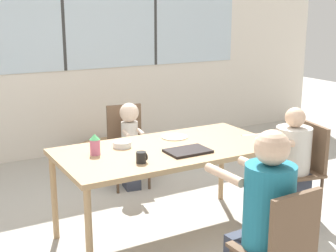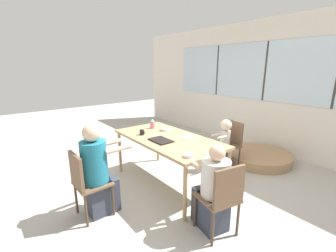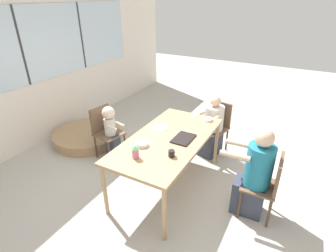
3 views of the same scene
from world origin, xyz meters
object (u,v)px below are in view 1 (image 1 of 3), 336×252
Objects in this scene: person_man_blue_shirt at (288,170)px; person_woman_green_shirt at (264,229)px; chair_for_woman_green_shirt at (283,243)px; person_toddler at (130,145)px; sippy_cup at (95,144)px; folded_table_stack at (121,156)px; chair_for_man_blue_shirt at (305,162)px; coffee_mug at (141,157)px; bowl_cereal at (122,144)px; bowl_white_shallow at (263,141)px; chair_for_toddler at (126,138)px.

person_woman_green_shirt is at bearing 142.12° from person_man_blue_shirt.
person_toddler is at bearing 84.63° from chair_for_woman_green_shirt.
person_toddler is at bearing 53.07° from sippy_cup.
chair_for_woman_green_shirt is at bearing -96.71° from folded_table_stack.
coffee_mug is (-1.64, 0.03, 0.30)m from chair_for_man_blue_shirt.
bowl_cereal is (-1.60, 0.46, 0.29)m from chair_for_man_blue_shirt.
chair_for_woman_green_shirt is at bearing -124.67° from bowl_white_shallow.
chair_for_woman_green_shirt reaches higher than folded_table_stack.
person_man_blue_shirt is 0.49m from bowl_white_shallow.
chair_for_man_blue_shirt is 5.77× the size of bowl_cereal.
chair_for_man_blue_shirt is at bearing -16.05° from bowl_cereal.
chair_for_toddler is 1.47m from sippy_cup.
chair_for_man_blue_shirt is at bearing 137.14° from person_toddler.
chair_for_man_blue_shirt is at bearing -11.52° from sippy_cup.
coffee_mug is at bearing 111.92° from person_woman_green_shirt.
folded_table_stack is at bearing 66.87° from bowl_cereal.
person_woman_green_shirt reaches higher than bowl_white_shallow.
chair_for_man_blue_shirt is 1.89m from chair_for_toddler.
person_woman_green_shirt reaches higher than person_toddler.
person_woman_green_shirt is 1.15× the size of person_man_blue_shirt.
sippy_cup is at bearing -118.88° from folded_table_stack.
chair_for_woman_green_shirt and chair_for_toddler have the same top height.
coffee_mug is at bearing 108.83° from chair_for_woman_green_shirt.
chair_for_woman_green_shirt is 1.00× the size of chair_for_toddler.
person_woman_green_shirt is (-1.24, -0.87, 0.02)m from chair_for_man_blue_shirt.
bowl_white_shallow is (0.57, -1.42, 0.32)m from person_toddler.
person_man_blue_shirt is at bearing 38.25° from person_woman_green_shirt.
bowl_cereal is at bearing 17.05° from sippy_cup.
sippy_cup is (-1.70, 0.35, 0.40)m from person_man_blue_shirt.
bowl_white_shallow is 2.36m from folded_table_stack.
coffee_mug reaches higher than bowl_cereal.
chair_for_woman_green_shirt is 1.57m from bowl_cereal.
bowl_cereal is at bearing 73.43° from chair_for_toddler.
folded_table_stack is at bearing 70.19° from coffee_mug.
bowl_white_shallow is at bearing -81.61° from folded_table_stack.
coffee_mug is 0.50× the size of sippy_cup.
bowl_white_shallow is (-0.52, -0.01, 0.28)m from chair_for_man_blue_shirt.
bowl_cereal is at bearing 101.78° from chair_for_woman_green_shirt.
person_toddler is 1.13m from bowl_cereal.
person_man_blue_shirt is (0.90, -1.52, -0.06)m from chair_for_toddler.
coffee_mug is 0.65× the size of bowl_white_shallow.
bowl_white_shallow is at bearing 118.51° from chair_for_toddler.
person_toddler is (0.14, 2.45, -0.04)m from chair_for_woman_green_shirt.
sippy_cup is at bearing 163.82° from bowl_white_shallow.
person_man_blue_shirt is (1.07, 0.91, -0.08)m from person_woman_green_shirt.
chair_for_woman_green_shirt is 5.77× the size of bowl_cereal.
sippy_cup is (-0.80, -1.18, 0.35)m from chair_for_toddler.
person_toddler is 1.56m from bowl_white_shallow.
chair_for_toddler is 1.68m from bowl_white_shallow.
sippy_cup is at bearing 111.98° from chair_for_woman_green_shirt.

